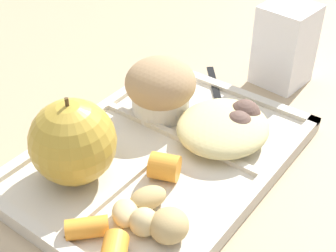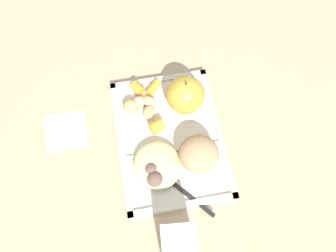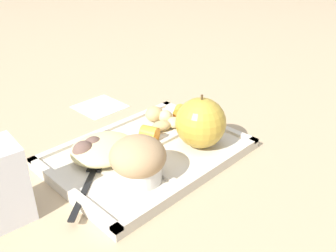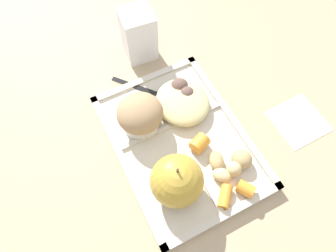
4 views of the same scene
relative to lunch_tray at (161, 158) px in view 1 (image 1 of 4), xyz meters
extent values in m
plane|color=tan|center=(0.00, 0.00, -0.01)|extent=(6.00, 6.00, 0.00)
cube|color=beige|center=(0.00, 0.00, 0.00)|extent=(0.31, 0.22, 0.01)
cube|color=beige|center=(0.00, -0.11, 0.01)|extent=(0.31, 0.01, 0.01)
cube|color=beige|center=(0.00, 0.11, 0.01)|extent=(0.31, 0.01, 0.01)
cube|color=beige|center=(-0.15, 0.00, 0.01)|extent=(0.01, 0.22, 0.01)
cube|color=beige|center=(0.15, 0.00, 0.01)|extent=(0.01, 0.22, 0.01)
cube|color=beige|center=(0.03, 0.00, 0.01)|extent=(0.01, 0.20, 0.01)
cube|color=beige|center=(-0.08, 0.00, 0.01)|extent=(0.13, 0.01, 0.01)
sphere|color=#B79333|center=(-0.07, 0.05, 0.05)|extent=(0.08, 0.08, 0.08)
cylinder|color=#4C381E|center=(-0.07, 0.05, 0.09)|extent=(0.00, 0.00, 0.01)
cylinder|color=silver|center=(0.06, 0.05, 0.02)|extent=(0.07, 0.07, 0.03)
ellipsoid|color=tan|center=(0.06, 0.05, 0.04)|extent=(0.08, 0.08, 0.06)
cylinder|color=orange|center=(-0.12, -0.02, 0.01)|extent=(0.04, 0.04, 0.02)
cylinder|color=orange|center=(-0.03, -0.02, 0.02)|extent=(0.03, 0.04, 0.03)
cylinder|color=orange|center=(-0.13, -0.05, 0.02)|extent=(0.03, 0.03, 0.02)
ellipsoid|color=tan|center=(-0.09, -0.05, 0.02)|extent=(0.03, 0.03, 0.02)
ellipsoid|color=tan|center=(-0.08, -0.07, 0.02)|extent=(0.04, 0.04, 0.03)
ellipsoid|color=tan|center=(-0.06, -0.04, 0.01)|extent=(0.04, 0.04, 0.02)
ellipsoid|color=tan|center=(-0.09, -0.03, 0.01)|extent=(0.04, 0.04, 0.02)
ellipsoid|color=#D6C684|center=(0.06, -0.04, 0.02)|extent=(0.11, 0.10, 0.03)
sphere|color=brown|center=(0.09, -0.05, 0.02)|extent=(0.04, 0.04, 0.04)
sphere|color=brown|center=(0.06, -0.02, 0.02)|extent=(0.03, 0.03, 0.03)
sphere|color=brown|center=(0.07, -0.05, 0.02)|extent=(0.03, 0.03, 0.03)
cube|color=black|center=(0.14, 0.02, 0.01)|extent=(0.09, 0.08, 0.00)
cube|color=black|center=(0.09, -0.02, 0.01)|extent=(0.04, 0.04, 0.00)
cylinder|color=black|center=(0.06, -0.03, 0.01)|extent=(0.02, 0.02, 0.00)
cylinder|color=black|center=(0.07, -0.04, 0.01)|extent=(0.02, 0.02, 0.00)
cylinder|color=black|center=(0.07, -0.05, 0.01)|extent=(0.02, 0.02, 0.00)
cube|color=white|center=(0.23, -0.03, 0.05)|extent=(0.07, 0.07, 0.11)
camera|label=1|loc=(-0.31, -0.24, 0.33)|focal=51.87mm
camera|label=2|loc=(0.30, -0.06, 0.72)|focal=38.76mm
camera|label=3|loc=(0.33, 0.38, 0.32)|focal=38.66mm
camera|label=4|loc=(-0.20, 0.13, 0.51)|focal=33.42mm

